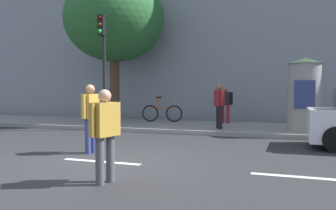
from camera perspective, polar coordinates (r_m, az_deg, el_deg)
name	(u,v)px	position (r m, az deg, el deg)	size (l,w,h in m)	color
ground_plane	(101,162)	(7.73, -10.63, -8.93)	(80.00, 80.00, 0.00)	#2B2B2D
sidewalk_curb	(192,127)	(14.14, 3.93, -3.48)	(36.00, 4.00, 0.15)	gray
lane_markings	(101,162)	(7.73, -10.63, -8.90)	(25.80, 0.16, 0.01)	silver
building_backdrop	(219,16)	(19.33, 8.17, 13.94)	(36.00, 5.00, 10.81)	gray
traffic_light	(103,52)	(13.70, -10.42, 8.39)	(0.24, 0.45, 4.16)	black
poster_column	(304,94)	(12.58, 20.98, 1.65)	(1.16, 1.16, 2.44)	gray
street_tree	(114,19)	(16.47, -8.61, 13.41)	(4.46, 4.46, 6.44)	#4C3826
pedestrian_in_red_top	(105,128)	(5.83, -10.07, -3.72)	(0.34, 0.65, 1.52)	#4C4C51
pedestrian_with_backpack	(90,113)	(8.70, -12.33, -1.31)	(0.27, 0.58, 1.65)	navy
pedestrian_near_pole	(225,102)	(14.88, 9.17, 0.45)	(0.63, 0.28, 1.50)	maroon
pedestrian_with_bag	(219,102)	(12.69, 8.22, 0.44)	(0.46, 0.60, 1.59)	black
bicycle_leaning	(162,113)	(15.42, -0.95, -1.26)	(1.75, 0.40, 1.09)	black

